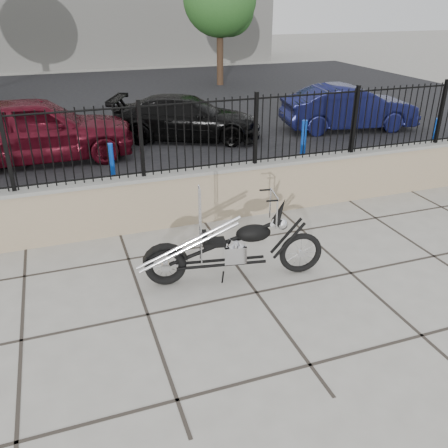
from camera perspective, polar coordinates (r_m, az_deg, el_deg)
name	(u,v)px	position (r m, az deg, el deg)	size (l,w,h in m)	color
ground_plane	(256,293)	(6.55, 3.92, -8.23)	(90.00, 90.00, 0.00)	#99968E
parking_lot	(121,109)	(17.98, -12.33, 13.38)	(30.00, 30.00, 0.00)	black
retaining_wall	(202,195)	(8.41, -2.68, 3.51)	(14.00, 0.36, 0.96)	gray
iron_fence	(201,135)	(8.06, -2.83, 10.64)	(14.00, 0.08, 1.20)	black
chopper_motorcycle	(231,233)	(6.49, 0.89, -1.08)	(2.42, 0.43, 1.45)	black
car_red	(35,129)	(12.42, -21.76, 10.55)	(1.85, 4.61, 1.57)	#4E0B17
car_black	(186,118)	(13.58, -4.53, 12.61)	(1.68, 4.13, 1.20)	black
car_blue	(349,108)	(15.07, 14.82, 13.38)	(1.38, 3.97, 1.31)	#10133D
bollard_a	(112,167)	(10.06, -13.33, 6.69)	(0.12, 0.12, 0.99)	blue
bollard_b	(303,142)	(11.63, 9.53, 9.71)	(0.12, 0.12, 1.04)	blue
bollard_c	(434,137)	(13.24, 23.99, 9.57)	(0.11, 0.11, 0.93)	#0D16C8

